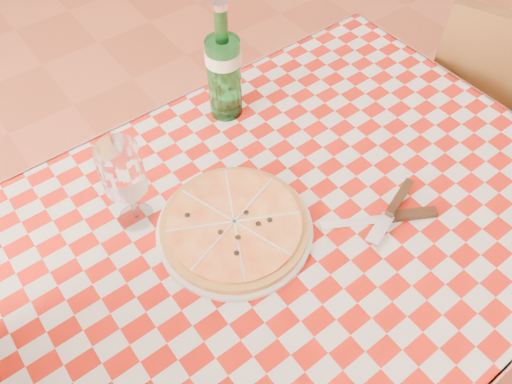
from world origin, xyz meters
The scene contains 7 objects.
dining_table centered at (0.00, 0.00, 0.66)m, with size 1.20×0.80×0.75m.
tablecloth centered at (0.00, 0.00, 0.75)m, with size 1.30×0.90×0.01m, color #B2170B.
chair_near centered at (0.88, 0.04, 0.52)m, with size 0.53×0.53×0.90m.
pizza_plate centered at (-0.08, 0.05, 0.78)m, with size 0.31×0.31×0.04m, color #C38441, non-canonical shape.
water_bottle centered at (0.10, 0.34, 0.90)m, with size 0.08×0.08×0.29m, color #1A6B2A, non-canonical shape.
wine_glass centered at (-0.22, 0.19, 0.86)m, with size 0.08×0.08×0.20m, color white, non-canonical shape.
cutlery centered at (0.18, -0.12, 0.77)m, with size 0.26×0.21×0.03m, color silver, non-canonical shape.
Camera 1 is at (-0.38, -0.42, 1.59)m, focal length 35.00 mm.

